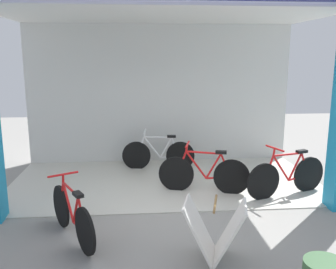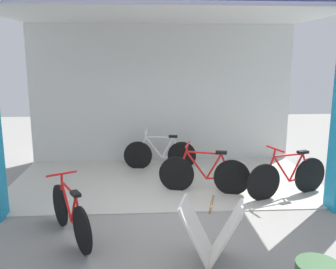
{
  "view_description": "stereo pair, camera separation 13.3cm",
  "coord_description": "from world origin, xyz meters",
  "px_view_note": "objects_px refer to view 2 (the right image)",
  "views": [
    {
      "loc": [
        -0.53,
        -5.6,
        2.51
      ],
      "look_at": [
        0.0,
        0.79,
        1.15
      ],
      "focal_mm": 39.52,
      "sensor_mm": 36.0,
      "label": 1
    },
    {
      "loc": [
        -0.4,
        -5.61,
        2.51
      ],
      "look_at": [
        0.0,
        0.79,
        1.15
      ],
      "focal_mm": 39.52,
      "sensor_mm": 36.0,
      "label": 2
    }
  ],
  "objects_px": {
    "bicycle_inside_1": "(288,177)",
    "bicycle_inside_2": "(204,174)",
    "bicycle_parked_0": "(70,215)",
    "bicycle_inside_0": "(160,154)",
    "sandwich_board_sign": "(211,232)"
  },
  "relations": [
    {
      "from": "bicycle_inside_1",
      "to": "bicycle_inside_2",
      "type": "height_order",
      "value": "bicycle_inside_1"
    },
    {
      "from": "bicycle_inside_2",
      "to": "bicycle_parked_0",
      "type": "height_order",
      "value": "bicycle_inside_2"
    },
    {
      "from": "bicycle_inside_0",
      "to": "bicycle_inside_1",
      "type": "distance_m",
      "value": 2.88
    },
    {
      "from": "bicycle_parked_0",
      "to": "sandwich_board_sign",
      "type": "height_order",
      "value": "bicycle_parked_0"
    },
    {
      "from": "bicycle_parked_0",
      "to": "bicycle_inside_1",
      "type": "bearing_deg",
      "value": 20.46
    },
    {
      "from": "bicycle_inside_1",
      "to": "bicycle_inside_2",
      "type": "relative_size",
      "value": 0.99
    },
    {
      "from": "bicycle_inside_1",
      "to": "bicycle_parked_0",
      "type": "xyz_separation_m",
      "value": [
        -3.62,
        -1.35,
        -0.03
      ]
    },
    {
      "from": "bicycle_inside_2",
      "to": "sandwich_board_sign",
      "type": "relative_size",
      "value": 1.88
    },
    {
      "from": "bicycle_inside_2",
      "to": "sandwich_board_sign",
      "type": "xyz_separation_m",
      "value": [
        -0.28,
        -2.31,
        0.01
      ]
    },
    {
      "from": "bicycle_inside_0",
      "to": "bicycle_inside_1",
      "type": "bearing_deg",
      "value": -38.89
    },
    {
      "from": "bicycle_inside_0",
      "to": "sandwich_board_sign",
      "type": "relative_size",
      "value": 1.85
    },
    {
      "from": "bicycle_parked_0",
      "to": "sandwich_board_sign",
      "type": "distance_m",
      "value": 1.98
    },
    {
      "from": "bicycle_inside_2",
      "to": "sandwich_board_sign",
      "type": "bearing_deg",
      "value": -96.98
    },
    {
      "from": "bicycle_inside_2",
      "to": "bicycle_inside_1",
      "type": "bearing_deg",
      "value": -10.42
    },
    {
      "from": "bicycle_parked_0",
      "to": "bicycle_inside_2",
      "type": "bearing_deg",
      "value": 37.2
    }
  ]
}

